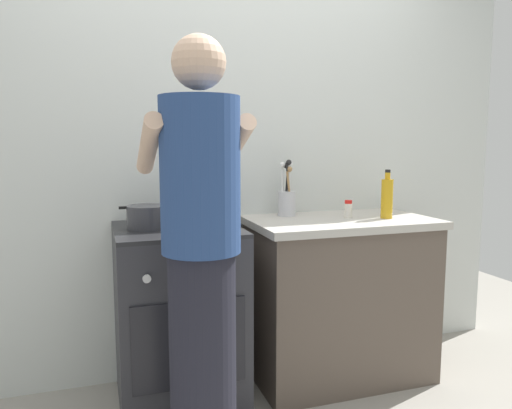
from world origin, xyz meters
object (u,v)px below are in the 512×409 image
(pot, at_px, (147,217))
(utensil_crock, at_px, (287,199))
(spice_bottle, at_px, (348,209))
(person, at_px, (201,262))
(stove_range, at_px, (179,316))
(oil_bottle, at_px, (387,198))
(mixing_bowl, at_px, (206,218))

(pot, height_order, utensil_crock, utensil_crock)
(spice_bottle, xyz_separation_m, person, (-0.95, -0.58, -0.09))
(stove_range, bearing_deg, person, -89.85)
(oil_bottle, relative_size, person, 0.16)
(utensil_crock, distance_m, spice_bottle, 0.35)
(mixing_bowl, bearing_deg, stove_range, 166.77)
(mixing_bowl, distance_m, oil_bottle, 1.00)
(mixing_bowl, bearing_deg, oil_bottle, -2.30)
(pot, xyz_separation_m, utensil_crock, (0.79, 0.17, 0.04))
(mixing_bowl, xyz_separation_m, person, (-0.14, -0.54, -0.09))
(mixing_bowl, relative_size, person, 0.16)
(stove_range, height_order, pot, pot)
(pot, height_order, oil_bottle, oil_bottle)
(stove_range, height_order, oil_bottle, oil_bottle)
(mixing_bowl, relative_size, spice_bottle, 2.88)
(spice_bottle, bearing_deg, oil_bottle, -24.64)
(stove_range, height_order, spice_bottle, spice_bottle)
(stove_range, distance_m, person, 0.70)
(pot, bearing_deg, spice_bottle, 0.22)
(mixing_bowl, height_order, oil_bottle, oil_bottle)
(pot, bearing_deg, mixing_bowl, -8.57)
(spice_bottle, xyz_separation_m, oil_bottle, (0.19, -0.09, 0.07))
(oil_bottle, bearing_deg, spice_bottle, 155.36)
(stove_range, distance_m, spice_bottle, 1.07)
(pot, distance_m, mixing_bowl, 0.28)
(pot, xyz_separation_m, oil_bottle, (1.28, -0.08, 0.06))
(pot, distance_m, person, 0.60)
(utensil_crock, height_order, person, person)
(stove_range, distance_m, oil_bottle, 1.27)
(stove_range, xyz_separation_m, utensil_crock, (0.65, 0.18, 0.55))
(oil_bottle, xyz_separation_m, person, (-1.14, -0.50, -0.15))
(stove_range, bearing_deg, spice_bottle, 0.81)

